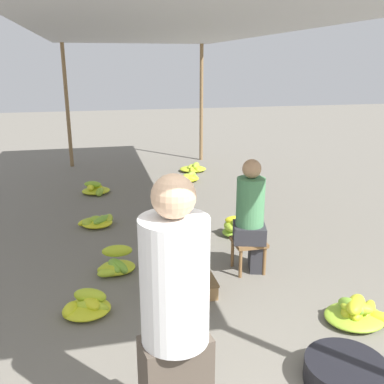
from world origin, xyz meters
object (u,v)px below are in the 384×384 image
(banana_pile_right_1, at_px, (237,228))
(vendor_foreground, at_px, (175,323))
(banana_pile_left_2, at_px, (116,266))
(crate_near, at_px, (192,285))
(basin_black, at_px, (346,373))
(banana_pile_right_3, at_px, (194,168))
(banana_pile_left_0, at_px, (97,222))
(banana_pile_left_1, at_px, (87,306))
(vendor_seated, at_px, (251,215))
(stool, at_px, (249,246))
(banana_pile_left_3, at_px, (96,189))
(banana_pile_right_0, at_px, (357,313))
(banana_pile_right_2, at_px, (187,178))

(banana_pile_right_1, bearing_deg, vendor_foreground, -114.79)
(banana_pile_left_2, height_order, crate_near, banana_pile_left_2)
(basin_black, height_order, banana_pile_right_3, banana_pile_right_3)
(banana_pile_left_0, height_order, banana_pile_right_3, banana_pile_right_3)
(vendor_foreground, bearing_deg, banana_pile_left_1, 107.83)
(vendor_seated, relative_size, banana_pile_left_1, 2.73)
(vendor_foreground, distance_m, basin_black, 1.55)
(stool, xyz_separation_m, basin_black, (0.08, -1.81, -0.21))
(stool, height_order, banana_pile_left_1, stool)
(stool, xyz_separation_m, banana_pile_left_2, (-1.43, 0.26, -0.20))
(banana_pile_right_1, bearing_deg, banana_pile_left_1, -143.47)
(banana_pile_left_1, height_order, banana_pile_right_3, banana_pile_left_1)
(vendor_seated, xyz_separation_m, basin_black, (0.06, -1.81, -0.56))
(banana_pile_left_0, relative_size, banana_pile_left_2, 1.24)
(banana_pile_left_3, height_order, banana_pile_right_0, banana_pile_right_0)
(vendor_foreground, xyz_separation_m, banana_pile_right_2, (1.36, 5.88, -0.82))
(banana_pile_left_2, bearing_deg, stool, -10.30)
(banana_pile_right_3, bearing_deg, crate_near, -103.47)
(banana_pile_right_0, bearing_deg, stool, 117.51)
(banana_pile_right_1, bearing_deg, banana_pile_right_3, 86.06)
(banana_pile_left_2, relative_size, banana_pile_right_2, 0.87)
(vendor_foreground, relative_size, banana_pile_left_1, 3.70)
(banana_pile_right_0, relative_size, crate_near, 1.34)
(basin_black, xyz_separation_m, crate_near, (-0.79, 1.49, -0.00))
(banana_pile_left_0, relative_size, banana_pile_right_0, 0.89)
(crate_near, bearing_deg, stool, 24.00)
(banana_pile_left_0, xyz_separation_m, banana_pile_right_3, (2.04, 2.76, 0.00))
(banana_pile_left_1, bearing_deg, banana_pile_right_3, 66.38)
(stool, xyz_separation_m, banana_pile_right_3, (0.44, 4.50, -0.23))
(banana_pile_left_1, relative_size, banana_pile_left_3, 0.88)
(vendor_foreground, height_order, banana_pile_left_0, vendor_foreground)
(stool, height_order, vendor_seated, vendor_seated)
(banana_pile_left_3, bearing_deg, banana_pile_left_1, -92.04)
(vendor_seated, xyz_separation_m, banana_pile_right_0, (0.58, -1.15, -0.56))
(stool, xyz_separation_m, banana_pile_right_1, (0.20, 0.95, -0.17))
(basin_black, distance_m, banana_pile_right_3, 6.32)
(crate_near, bearing_deg, banana_pile_left_2, 141.29)
(stool, bearing_deg, banana_pile_right_2, 87.74)
(stool, height_order, banana_pile_left_2, stool)
(basin_black, distance_m, banana_pile_left_3, 5.40)
(stool, bearing_deg, banana_pile_left_3, 115.64)
(vendor_foreground, relative_size, basin_black, 2.90)
(vendor_seated, bearing_deg, banana_pile_right_2, 87.99)
(stool, height_order, crate_near, stool)
(banana_pile_left_2, height_order, banana_pile_right_3, banana_pile_left_2)
(stool, distance_m, crate_near, 0.81)
(banana_pile_right_0, bearing_deg, banana_pile_left_3, 116.13)
(vendor_foreground, xyz_separation_m, banana_pile_right_3, (1.66, 6.60, -0.82))
(basin_black, distance_m, banana_pile_left_0, 3.93)
(banana_pile_right_2, bearing_deg, vendor_seated, -92.01)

